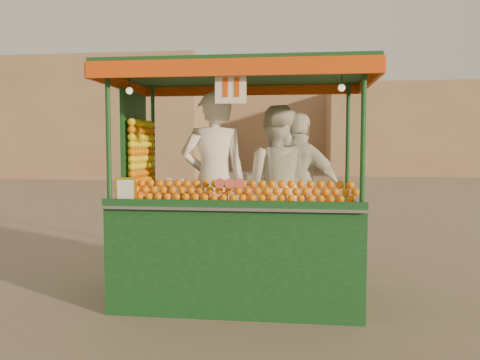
# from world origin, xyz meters

# --- Properties ---
(ground) EXTENTS (90.00, 90.00, 0.00)m
(ground) POSITION_xyz_m (0.00, 0.00, 0.00)
(ground) COLOR #746253
(ground) RESTS_ON ground
(building_left) EXTENTS (10.00, 6.00, 6.00)m
(building_left) POSITION_xyz_m (-9.00, 20.00, 3.00)
(building_left) COLOR #A07F5B
(building_left) RESTS_ON ground
(building_right) EXTENTS (9.00, 6.00, 5.00)m
(building_right) POSITION_xyz_m (7.00, 24.00, 2.50)
(building_right) COLOR #A07F5B
(building_right) RESTS_ON ground
(building_center) EXTENTS (14.00, 7.00, 7.00)m
(building_center) POSITION_xyz_m (-2.00, 30.00, 3.50)
(building_center) COLOR #A07F5B
(building_center) RESTS_ON ground
(juice_cart) EXTENTS (2.71, 1.76, 2.46)m
(juice_cart) POSITION_xyz_m (0.19, -0.21, 0.81)
(juice_cart) COLOR #0E3519
(juice_cart) RESTS_ON ground
(vendor_left) EXTENTS (0.82, 0.66, 1.95)m
(vendor_left) POSITION_xyz_m (-0.04, -0.08, 1.26)
(vendor_left) COLOR white
(vendor_left) RESTS_ON ground
(vendor_middle) EXTENTS (0.97, 0.81, 1.81)m
(vendor_middle) POSITION_xyz_m (0.61, 0.20, 1.19)
(vendor_middle) COLOR silver
(vendor_middle) RESTS_ON ground
(vendor_right) EXTENTS (1.10, 0.78, 1.74)m
(vendor_right) POSITION_xyz_m (0.88, 0.23, 1.15)
(vendor_right) COLOR silver
(vendor_right) RESTS_ON ground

